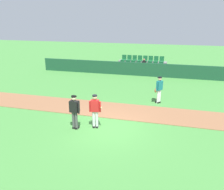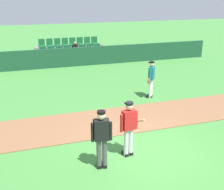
# 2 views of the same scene
# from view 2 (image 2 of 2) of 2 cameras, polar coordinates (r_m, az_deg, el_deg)

# --- Properties ---
(ground_plane) EXTENTS (80.00, 80.00, 0.00)m
(ground_plane) POSITION_cam_2_polar(r_m,az_deg,el_deg) (9.16, 6.02, -11.05)
(ground_plane) COLOR #42843A
(infield_dirt_path) EXTENTS (28.00, 2.45, 0.03)m
(infield_dirt_path) POSITION_cam_2_polar(r_m,az_deg,el_deg) (11.08, 1.18, -5.08)
(infield_dirt_path) COLOR brown
(infield_dirt_path) RESTS_ON ground
(dugout_fence) EXTENTS (20.00, 0.16, 1.27)m
(dugout_fence) POSITION_cam_2_polar(r_m,az_deg,el_deg) (19.32, -7.67, 7.62)
(dugout_fence) COLOR #19472D
(dugout_fence) RESTS_ON ground
(stadium_bleachers) EXTENTS (5.00, 2.10, 1.65)m
(stadium_bleachers) POSITION_cam_2_polar(r_m,az_deg,el_deg) (20.75, -8.38, 8.01)
(stadium_bleachers) COLOR slate
(stadium_bleachers) RESTS_ON ground
(batter_red_jersey) EXTENTS (0.73, 0.74, 1.76)m
(batter_red_jersey) POSITION_cam_2_polar(r_m,az_deg,el_deg) (8.41, 3.44, -6.46)
(batter_red_jersey) COLOR silver
(batter_red_jersey) RESTS_ON ground
(umpire_home_plate) EXTENTS (0.58, 0.35, 1.76)m
(umpire_home_plate) POSITION_cam_2_polar(r_m,az_deg,el_deg) (7.82, -2.14, -8.33)
(umpire_home_plate) COLOR #4C4C4C
(umpire_home_plate) RESTS_ON ground
(runner_teal_jersey) EXTENTS (0.53, 0.53, 1.76)m
(runner_teal_jersey) POSITION_cam_2_polar(r_m,az_deg,el_deg) (13.29, 7.91, 3.40)
(runner_teal_jersey) COLOR white
(runner_teal_jersey) RESTS_ON ground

